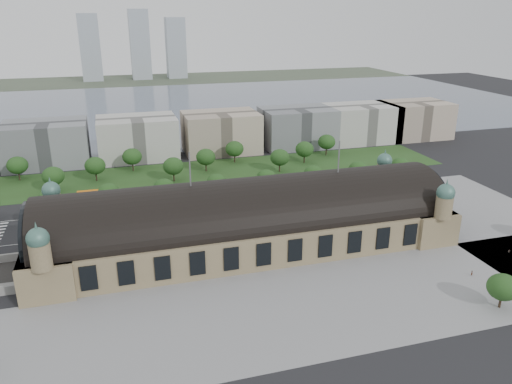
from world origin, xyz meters
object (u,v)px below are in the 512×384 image
object	(u,v)px
parked_car_2	(105,233)
pedestrian_2	(509,251)
bus_east	(316,205)
petrol_station	(96,194)
traffic_car_6	(354,200)
pedestrian_1	(472,273)
pedestrian_4	(505,286)
parked_car_4	(149,232)
bus_west	(231,210)
traffic_car_1	(33,221)
parked_car_1	(88,235)
parked_car_5	(185,228)
parked_car_6	(134,230)
bus_mid	(210,213)
traffic_car_4	(221,216)
parked_car_0	(51,240)
parked_car_3	(153,232)
traffic_car_3	(193,209)

from	to	relation	value
parked_car_2	pedestrian_2	size ratio (longest dim) A/B	2.96
parked_car_2	bus_east	distance (m)	89.38
petrol_station	traffic_car_6	world-z (taller)	petrol_station
parked_car_2	pedestrian_1	world-z (taller)	pedestrian_1
bus_east	pedestrian_4	xyz separation A→B (m)	(30.26, -79.45, -0.70)
parked_car_4	bus_west	bearing A→B (deg)	68.13
traffic_car_1	parked_car_2	size ratio (longest dim) A/B	0.92
pedestrian_4	petrol_station	bearing A→B (deg)	-114.41
petrol_station	parked_car_2	size ratio (longest dim) A/B	2.92
pedestrian_1	parked_car_4	bearing A→B (deg)	70.20
parked_car_2	pedestrian_1	xyz separation A→B (m)	(115.16, -66.97, 0.25)
traffic_car_1	parked_car_1	bearing A→B (deg)	-128.71
pedestrian_4	parked_car_1	bearing A→B (deg)	-102.25
petrol_station	parked_car_5	xyz separation A→B (m)	(33.90, -43.86, -2.17)
parked_car_6	pedestrian_4	distance (m)	132.97
petrol_station	parked_car_4	distance (m)	48.59
parked_car_2	traffic_car_1	bearing A→B (deg)	-152.97
parked_car_2	bus_east	bearing A→B (deg)	65.59
bus_mid	bus_east	size ratio (longest dim) A/B	1.00
bus_east	traffic_car_1	bearing A→B (deg)	76.84
traffic_car_6	parked_car_4	world-z (taller)	parked_car_4
petrol_station	traffic_car_4	world-z (taller)	petrol_station
parked_car_0	parked_car_3	xyz separation A→B (m)	(37.83, -4.00, 0.11)
traffic_car_4	parked_car_3	xyz separation A→B (m)	(-28.92, -8.12, 0.15)
petrol_station	parked_car_5	distance (m)	55.48
petrol_station	parked_car_4	xyz separation A→B (m)	(19.87, -44.28, -2.17)
parked_car_2	pedestrian_1	distance (m)	133.22
parked_car_3	traffic_car_6	bearing A→B (deg)	71.70
petrol_station	parked_car_5	size ratio (longest dim) A/B	2.49
traffic_car_3	traffic_car_4	size ratio (longest dim) A/B	1.21
traffic_car_1	bus_west	world-z (taller)	bus_west
traffic_car_1	traffic_car_4	size ratio (longest dim) A/B	1.15
parked_car_4	bus_west	size ratio (longest dim) A/B	0.39
parked_car_5	bus_west	bearing A→B (deg)	90.71
petrol_station	traffic_car_1	distance (m)	31.42
parked_car_5	bus_mid	xyz separation A→B (m)	(12.44, 10.57, 0.78)
parked_car_2	bus_mid	world-z (taller)	bus_mid
bus_west	bus_east	distance (m)	37.68
parked_car_2	parked_car_3	distance (m)	18.50
pedestrian_1	bus_west	bearing A→B (deg)	53.25
parked_car_2	pedestrian_4	size ratio (longest dim) A/B	2.78
traffic_car_3	pedestrian_2	distance (m)	124.85
parked_car_0	pedestrian_1	world-z (taller)	pedestrian_1
parked_car_5	pedestrian_2	world-z (taller)	pedestrian_2
parked_car_0	parked_car_5	size ratio (longest dim) A/B	0.75
traffic_car_6	parked_car_1	bearing A→B (deg)	-82.59
parked_car_0	pedestrian_1	distance (m)	150.64
bus_mid	parked_car_3	bearing A→B (deg)	118.93
traffic_car_6	parked_car_0	size ratio (longest dim) A/B	1.32
parked_car_1	parked_car_5	distance (m)	36.76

